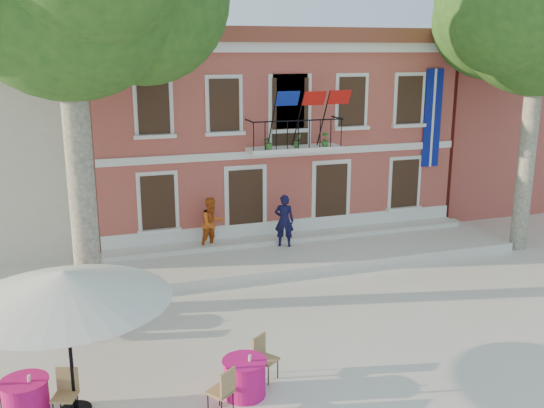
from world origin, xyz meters
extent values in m
plane|color=beige|center=(0.00, 0.00, 0.00)|extent=(90.00, 90.00, 0.00)
cube|color=#BF4446|center=(2.00, 10.00, 3.50)|extent=(13.00, 8.00, 7.00)
cube|color=brown|center=(2.00, 10.00, 7.25)|extent=(13.50, 8.50, 0.50)
cube|color=silver|center=(2.00, 6.05, 6.85)|extent=(13.30, 0.35, 0.35)
cube|color=silver|center=(2.00, 5.55, 3.50)|extent=(3.20, 0.90, 0.15)
cube|color=black|center=(2.00, 5.15, 4.50)|extent=(3.20, 0.04, 0.04)
cube|color=navy|center=(7.60, 5.94, 4.30)|extent=(0.70, 0.05, 3.60)
cube|color=navy|center=(1.10, 4.80, 5.25)|extent=(0.76, 0.27, 0.47)
cube|color=#BB120C|center=(2.00, 4.80, 5.25)|extent=(0.76, 0.29, 0.47)
cube|color=#BB120C|center=(2.90, 4.80, 5.25)|extent=(0.76, 0.27, 0.47)
imported|color=#26591E|center=(1.00, 5.25, 3.82)|extent=(0.43, 0.37, 0.48)
imported|color=#26591E|center=(2.00, 5.25, 3.82)|extent=(0.26, 0.21, 0.48)
imported|color=#26591E|center=(3.00, 5.25, 3.82)|extent=(0.27, 0.27, 0.48)
cube|color=#BF4446|center=(14.00, 11.00, 3.00)|extent=(9.00, 9.00, 6.00)
cube|color=brown|center=(14.00, 11.00, 6.20)|extent=(9.40, 9.40, 0.40)
cube|color=silver|center=(2.00, 4.40, 0.15)|extent=(14.00, 3.40, 0.30)
cylinder|color=#A59E84|center=(-4.99, 2.20, 3.57)|extent=(0.68, 0.68, 7.15)
cylinder|color=#A59E84|center=(9.45, 2.98, 3.41)|extent=(0.56, 0.56, 6.82)
sphere|color=#1F4A17|center=(9.45, 2.98, 7.99)|extent=(5.45, 5.45, 5.45)
cylinder|color=black|center=(-5.47, -2.59, 1.27)|extent=(0.07, 0.07, 2.54)
cone|color=silver|center=(-5.47, -2.59, 2.59)|extent=(3.87, 3.87, 0.56)
imported|color=black|center=(1.43, 4.91, 1.19)|extent=(0.77, 0.66, 1.79)
imported|color=#CC5518|center=(-0.94, 5.37, 1.18)|extent=(1.05, 0.94, 1.76)
cylinder|color=#CC1373|center=(-6.33, -2.46, 0.38)|extent=(0.84, 0.84, 0.75)
cylinder|color=#CC1373|center=(-6.33, -2.46, 0.76)|extent=(0.90, 0.90, 0.02)
cube|color=#9E8B4F|center=(-5.63, -2.73, 0.47)|extent=(0.54, 0.54, 0.95)
cylinder|color=#CC1373|center=(-2.22, -3.03, 0.38)|extent=(0.84, 0.84, 0.75)
cylinder|color=#CC1373|center=(-2.22, -3.03, 0.76)|extent=(0.90, 0.90, 0.02)
cube|color=#9E8B4F|center=(-2.83, -3.47, 0.47)|extent=(0.59, 0.59, 0.95)
cube|color=#9E8B4F|center=(-1.62, -2.58, 0.47)|extent=(0.59, 0.59, 0.95)
cylinder|color=#CC1373|center=(-5.32, 1.27, 0.38)|extent=(0.84, 0.84, 0.75)
cylinder|color=#CC1373|center=(-5.32, 1.27, 0.76)|extent=(0.90, 0.90, 0.02)
cube|color=#9E8B4F|center=(-5.85, 0.73, 0.47)|extent=(0.59, 0.59, 0.95)
cube|color=#9E8B4F|center=(-4.80, 1.81, 0.47)|extent=(0.59, 0.59, 0.95)
camera|label=1|loc=(-5.14, -13.51, 6.72)|focal=40.00mm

